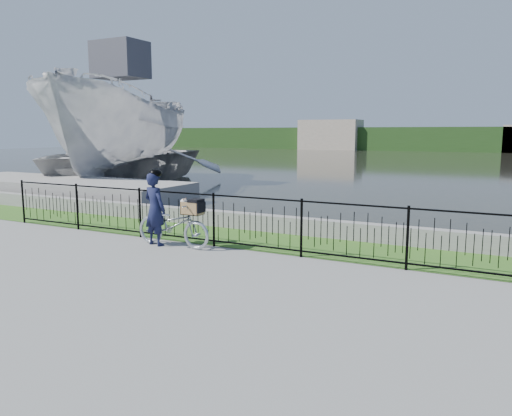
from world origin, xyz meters
The scene contains 12 objects.
ground centered at (0.00, 0.00, 0.00)m, with size 120.00×120.00×0.00m, color gray.
grass_strip centered at (0.00, 2.60, 0.00)m, with size 60.00×2.00×0.01m, color #396720.
water centered at (0.00, 33.00, 0.00)m, with size 120.00×120.00×0.00m, color #29281F.
quay_wall centered at (0.00, 3.60, 0.20)m, with size 60.00×0.30×0.40m, color gray.
fence centered at (0.00, 1.60, 0.58)m, with size 14.00×0.06×1.15m, color black, non-canonical shape.
far_treeline centered at (0.00, 60.00, 1.50)m, with size 120.00×6.00×3.00m, color #23441A.
far_building_left centered at (-18.00, 58.00, 2.00)m, with size 8.00×4.00×4.00m, color #A69885.
dock centered at (-10.00, 5.50, 0.35)m, with size 10.00×3.00×0.70m, color gray.
bicycle_rig centered at (-1.74, 1.19, 0.48)m, with size 1.80×0.63×1.07m.
cyclist centered at (-2.18, 1.13, 0.81)m, with size 0.64×0.48×1.64m.
boat_near centered at (-11.27, 10.23, 2.35)m, with size 8.13×12.59×6.35m.
boat_far centered at (-12.39, 11.00, 1.12)m, with size 8.91×11.61×2.23m.
Camera 1 is at (4.59, -7.19, 2.42)m, focal length 35.00 mm.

